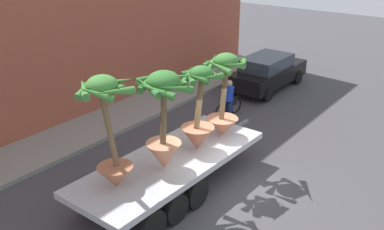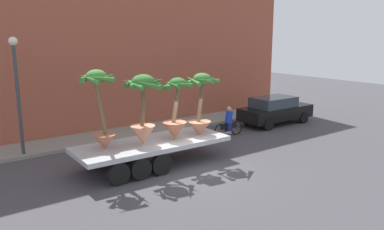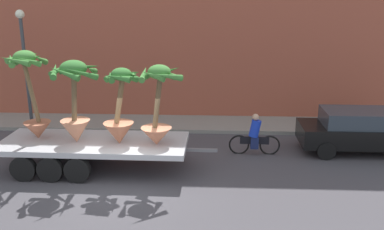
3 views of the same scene
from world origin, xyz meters
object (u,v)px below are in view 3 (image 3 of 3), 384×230
object	(u,v)px
potted_palm_extra	(75,101)
cyclist	(255,136)
parked_car	(361,130)
street_lamp	(24,54)
flatbed_trailer	(86,147)
potted_palm_rear	(158,108)
potted_palm_front	(120,112)
potted_palm_middle	(31,94)

from	to	relation	value
potted_palm_extra	cyclist	distance (m)	6.34
parked_car	street_lamp	bearing A→B (deg)	170.96
parked_car	street_lamp	size ratio (longest dim) A/B	0.94
flatbed_trailer	potted_palm_rear	bearing A→B (deg)	-6.34
potted_palm_front	potted_palm_extra	xyz separation A→B (m)	(-1.43, 0.05, 0.33)
street_lamp	potted_palm_rear	bearing A→B (deg)	-35.86
potted_palm_middle	street_lamp	distance (m)	4.40
potted_palm_rear	potted_palm_front	xyz separation A→B (m)	(-1.20, 0.04, -0.15)
flatbed_trailer	potted_palm_middle	xyz separation A→B (m)	(-1.72, 0.17, 1.71)
street_lamp	potted_palm_front	bearing A→B (deg)	-41.81
potted_palm_front	parked_car	distance (m)	8.67
potted_palm_front	street_lamp	bearing A→B (deg)	138.19
parked_car	street_lamp	distance (m)	13.49
potted_palm_rear	potted_palm_middle	distance (m)	4.18
flatbed_trailer	parked_car	distance (m)	9.72
flatbed_trailer	street_lamp	bearing A→B (deg)	131.36
flatbed_trailer	parked_car	size ratio (longest dim) A/B	1.57
potted_palm_rear	street_lamp	world-z (taller)	street_lamp
potted_palm_rear	street_lamp	distance (m)	7.50
street_lamp	potted_palm_middle	bearing A→B (deg)	-64.46
cyclist	street_lamp	size ratio (longest dim) A/B	0.38
potted_palm_rear	cyclist	world-z (taller)	potted_palm_rear
cyclist	parked_car	world-z (taller)	parked_car
potted_palm_middle	parked_car	bearing A→B (deg)	9.23
parked_car	potted_palm_extra	bearing A→B (deg)	-167.40
parked_car	cyclist	bearing A→B (deg)	-174.06
potted_palm_front	street_lamp	world-z (taller)	street_lamp
potted_palm_rear	parked_car	size ratio (longest dim) A/B	0.57
potted_palm_extra	parked_car	size ratio (longest dim) A/B	0.59
flatbed_trailer	parked_car	world-z (taller)	parked_car
potted_palm_extra	street_lamp	xyz separation A→B (m)	(-3.39, 4.26, 0.87)
flatbed_trailer	cyclist	size ratio (longest dim) A/B	3.85
flatbed_trailer	potted_palm_front	bearing A→B (deg)	-10.57
potted_palm_front	potted_palm_middle	bearing A→B (deg)	172.35
street_lamp	flatbed_trailer	bearing A→B (deg)	-48.64
potted_palm_middle	street_lamp	size ratio (longest dim) A/B	0.60
potted_palm_rear	street_lamp	xyz separation A→B (m)	(-6.01, 4.35, 1.05)
flatbed_trailer	potted_palm_rear	world-z (taller)	potted_palm_rear
flatbed_trailer	potted_palm_extra	xyz separation A→B (m)	(-0.20, -0.18, 1.59)
potted_palm_extra	potted_palm_middle	bearing A→B (deg)	167.16
potted_palm_middle	street_lamp	bearing A→B (deg)	115.54
potted_palm_rear	potted_palm_front	bearing A→B (deg)	178.05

